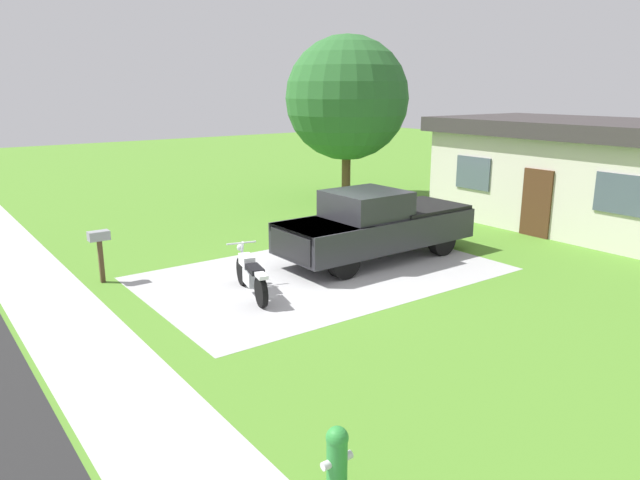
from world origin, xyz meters
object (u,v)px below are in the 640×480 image
Objects in this scene: mailbox at (99,243)px; shade_tree at (347,98)px; motorcycle at (251,275)px; fire_hydrant at (337,462)px; neighbor_house at (584,173)px; pickup_truck at (378,224)px.

shade_tree is (-4.96, 11.40, 3.12)m from mailbox.
shade_tree reaches higher than mailbox.
motorcycle reaches higher than fire_hydrant.
motorcycle is 0.23× the size of neighbor_house.
motorcycle is 12.45m from shade_tree.
neighbor_house is at bearing 82.59° from pickup_truck.
pickup_truck reaches higher than mailbox.
fire_hydrant is at bearing -68.37° from neighbor_house.
pickup_truck is 9.75m from fire_hydrant.
pickup_truck reaches higher than motorcycle.
pickup_truck is 7.07m from mailbox.
mailbox is at bearing -139.69° from motorcycle.
pickup_truck is 0.59× the size of neighbor_house.
fire_hydrant is at bearing -38.95° from shade_tree.
motorcycle is at bearing -92.44° from neighbor_house.
neighbor_house is (0.53, 12.35, 1.32)m from motorcycle.
pickup_truck is 9.25m from shade_tree.
shade_tree is 0.68× the size of neighbor_house.
pickup_truck is 0.86× the size of shade_tree.
fire_hydrant is at bearing -44.31° from pickup_truck.
fire_hydrant is 16.10m from neighbor_house.
mailbox is (-9.30, 0.13, 0.55)m from fire_hydrant.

